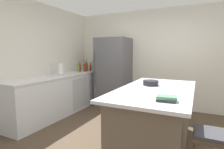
{
  "coord_description": "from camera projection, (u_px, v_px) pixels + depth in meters",
  "views": [
    {
      "loc": [
        0.89,
        -2.57,
        1.46
      ],
      "look_at": [
        -0.77,
        0.85,
        1.0
      ],
      "focal_mm": 28.54,
      "sensor_mm": 36.0,
      "label": 1
    }
  ],
  "objects": [
    {
      "name": "bar_stool",
      "position": [
        212.0,
        144.0,
        1.79
      ],
      "size": [
        0.36,
        0.36,
        0.68
      ],
      "color": "#473828",
      "rests_on": "ground_plane"
    },
    {
      "name": "syrup_bottle",
      "position": [
        80.0,
        68.0,
        5.02
      ],
      "size": [
        0.07,
        0.07,
        0.27
      ],
      "color": "#5B3319",
      "rests_on": "counter_run_left"
    },
    {
      "name": "wall_rear",
      "position": [
        161.0,
        59.0,
        4.71
      ],
      "size": [
        6.0,
        0.1,
        2.6
      ],
      "primitive_type": "cube",
      "color": "silver",
      "rests_on": "ground_plane"
    },
    {
      "name": "gin_bottle",
      "position": [
        92.0,
        67.0,
        5.37
      ],
      "size": [
        0.07,
        0.07,
        0.29
      ],
      "color": "#8CB79E",
      "rests_on": "counter_run_left"
    },
    {
      "name": "olive_oil_bottle",
      "position": [
        78.0,
        68.0,
        4.9
      ],
      "size": [
        0.06,
        0.06,
        0.31
      ],
      "color": "olive",
      "rests_on": "counter_run_left"
    },
    {
      "name": "wall_left",
      "position": [
        23.0,
        61.0,
        3.76
      ],
      "size": [
        0.1,
        6.0,
        2.6
      ],
      "primitive_type": "cube",
      "color": "silver",
      "rests_on": "ground_plane"
    },
    {
      "name": "sink_faucet",
      "position": [
        50.0,
        69.0,
        4.02
      ],
      "size": [
        0.15,
        0.05,
        0.3
      ],
      "color": "silver",
      "rests_on": "counter_run_left"
    },
    {
      "name": "vinegar_bottle",
      "position": [
        84.0,
        67.0,
        5.07
      ],
      "size": [
        0.05,
        0.05,
        0.32
      ],
      "color": "#994C23",
      "rests_on": "counter_run_left"
    },
    {
      "name": "ground_plane",
      "position": [
        132.0,
        144.0,
        2.86
      ],
      "size": [
        7.2,
        7.2,
        0.0
      ],
      "primitive_type": "plane",
      "color": "#4C3D2D"
    },
    {
      "name": "cookbook_stack",
      "position": [
        167.0,
        98.0,
        1.98
      ],
      "size": [
        0.24,
        0.18,
        0.06
      ],
      "color": "#2D2D33",
      "rests_on": "kitchen_island"
    },
    {
      "name": "paper_towel_roll",
      "position": [
        61.0,
        69.0,
        4.28
      ],
      "size": [
        0.14,
        0.14,
        0.31
      ],
      "color": "gray",
      "rests_on": "counter_run_left"
    },
    {
      "name": "counter_run_left",
      "position": [
        61.0,
        94.0,
        4.32
      ],
      "size": [
        0.67,
        2.85,
        0.94
      ],
      "color": "silver",
      "rests_on": "ground_plane"
    },
    {
      "name": "hot_sauce_bottle",
      "position": [
        90.0,
        67.0,
        5.31
      ],
      "size": [
        0.05,
        0.05,
        0.24
      ],
      "color": "red",
      "rests_on": "counter_run_left"
    },
    {
      "name": "mixing_bowl",
      "position": [
        151.0,
        83.0,
        2.95
      ],
      "size": [
        0.26,
        0.26,
        0.08
      ],
      "color": "black",
      "rests_on": "kitchen_island"
    },
    {
      "name": "refrigerator",
      "position": [
        114.0,
        72.0,
        4.89
      ],
      "size": [
        0.83,
        0.79,
        1.86
      ],
      "color": "#56565B",
      "rests_on": "ground_plane"
    },
    {
      "name": "soda_bottle",
      "position": [
        87.0,
        66.0,
        5.24
      ],
      "size": [
        0.06,
        0.06,
        0.34
      ],
      "color": "silver",
      "rests_on": "counter_run_left"
    },
    {
      "name": "kitchen_island",
      "position": [
        155.0,
        118.0,
        2.74
      ],
      "size": [
        1.04,
        2.04,
        0.93
      ],
      "color": "brown",
      "rests_on": "ground_plane"
    },
    {
      "name": "whiskey_bottle",
      "position": [
        86.0,
        67.0,
        5.15
      ],
      "size": [
        0.08,
        0.08,
        0.3
      ],
      "color": "brown",
      "rests_on": "counter_run_left"
    }
  ]
}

